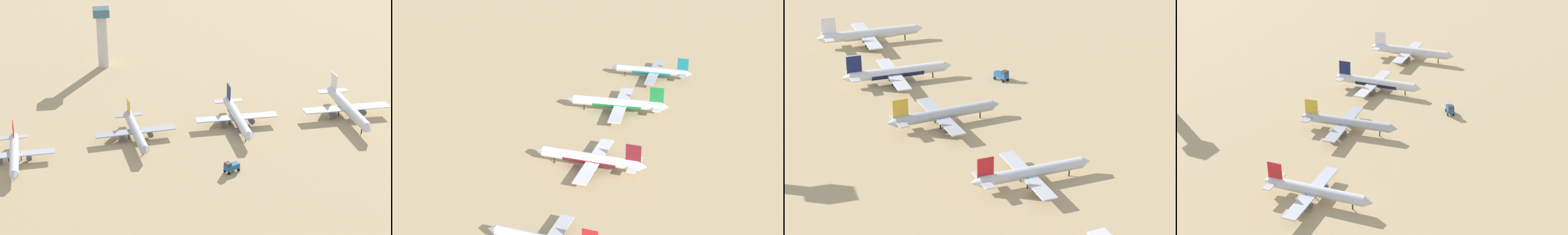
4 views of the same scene
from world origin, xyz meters
The scene contains 6 objects.
ground_plane centered at (0.00, 0.00, 0.00)m, with size 1800.00×1800.00×0.00m, color tan.
parked_jet_3 centered at (1.39, 2.49, 3.28)m, with size 33.76×27.43×9.73m.
parked_jet_4 centered at (-9.79, 44.78, 3.53)m, with size 36.40×29.66×10.49m.
parked_jet_5 centered at (-15.35, 83.48, 3.72)m, with size 38.70×31.39×11.17m.
parked_jet_6 centered at (-16.23, 127.23, 4.08)m, with size 42.51×34.49×12.27m.
service_truck centered at (19.41, 73.97, 2.08)m, with size 4.63×5.70×3.90m.
Camera 3 is at (-65.42, -159.13, 95.83)m, focal length 70.93 mm.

